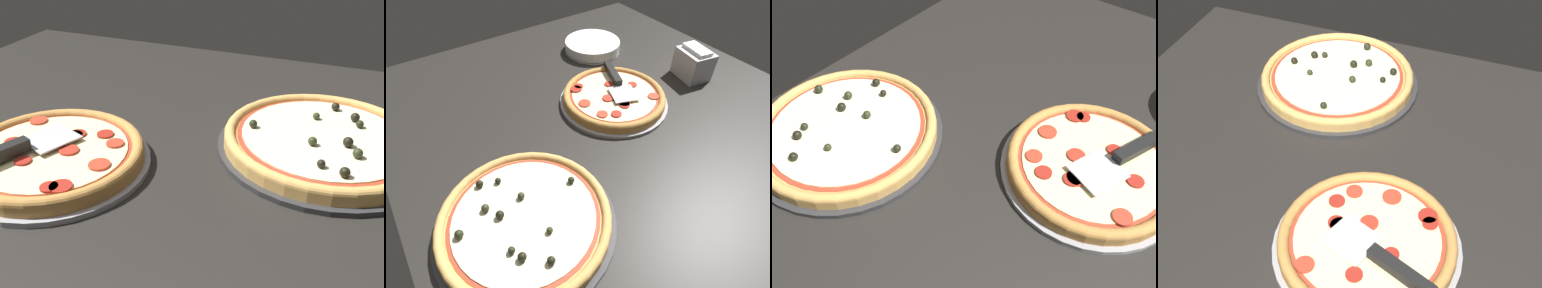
# 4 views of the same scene
# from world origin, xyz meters

# --- Properties ---
(ground_plane) EXTENTS (1.34, 1.22, 0.04)m
(ground_plane) POSITION_xyz_m (0.00, 0.00, -0.02)
(ground_plane) COLOR black
(pizza_pan_front) EXTENTS (0.34, 0.34, 0.01)m
(pizza_pan_front) POSITION_xyz_m (0.03, -0.05, 0.01)
(pizza_pan_front) COLOR #939399
(pizza_pan_front) RESTS_ON ground_plane
(pizza_front) EXTENTS (0.32, 0.32, 0.03)m
(pizza_front) POSITION_xyz_m (0.03, -0.05, 0.02)
(pizza_front) COLOR #B77F3D
(pizza_front) RESTS_ON pizza_pan_front
(pizza_pan_back) EXTENTS (0.39, 0.39, 0.01)m
(pizza_pan_back) POSITION_xyz_m (-0.19, 0.38, 0.01)
(pizza_pan_back) COLOR #2D2D30
(pizza_pan_back) RESTS_ON ground_plane
(pizza_back) EXTENTS (0.36, 0.36, 0.04)m
(pizza_back) POSITION_xyz_m (-0.19, 0.38, 0.03)
(pizza_back) COLOR tan
(pizza_back) RESTS_ON pizza_pan_back
(serving_spatula) EXTENTS (0.22, 0.12, 0.02)m
(serving_spatula) POSITION_xyz_m (0.09, -0.10, 0.05)
(serving_spatula) COLOR #B7B7BC
(serving_spatula) RESTS_ON pizza_front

